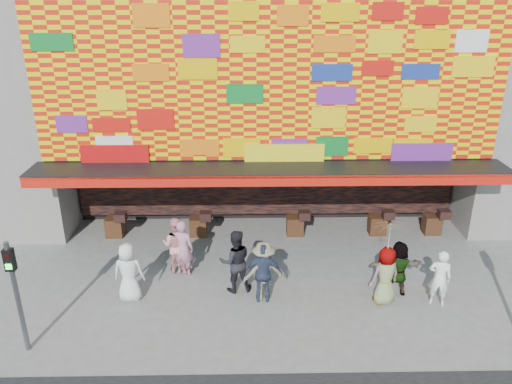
# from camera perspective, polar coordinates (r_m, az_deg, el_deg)

# --- Properties ---
(ground) EXTENTS (90.00, 90.00, 0.00)m
(ground) POSITION_cam_1_polar(r_m,az_deg,el_deg) (14.30, 2.06, -13.33)
(ground) COLOR slate
(ground) RESTS_ON ground
(shop_building) EXTENTS (15.20, 9.40, 10.00)m
(shop_building) POSITION_cam_1_polar(r_m,az_deg,el_deg) (20.03, 1.01, 13.43)
(shop_building) COLOR gray
(shop_building) RESTS_ON ground
(signal_left) EXTENTS (0.22, 0.20, 3.00)m
(signal_left) POSITION_cam_1_polar(r_m,az_deg,el_deg) (13.19, -25.85, -9.57)
(signal_left) COLOR #59595B
(signal_left) RESTS_ON ground
(ped_a) EXTENTS (0.89, 0.60, 1.77)m
(ped_a) POSITION_cam_1_polar(r_m,az_deg,el_deg) (14.72, -14.36, -8.86)
(ped_a) COLOR white
(ped_a) RESTS_ON ground
(ped_b) EXTENTS (0.77, 0.61, 1.85)m
(ped_b) POSITION_cam_1_polar(r_m,az_deg,el_deg) (15.57, -8.36, -6.35)
(ped_b) COLOR #BB7992
(ped_b) RESTS_ON ground
(ped_c) EXTENTS (1.05, 0.88, 1.94)m
(ped_c) POSITION_cam_1_polar(r_m,az_deg,el_deg) (14.64, -2.37, -7.90)
(ped_c) COLOR black
(ped_c) RESTS_ON ground
(ped_d) EXTENTS (1.26, 0.86, 1.80)m
(ped_d) POSITION_cam_1_polar(r_m,az_deg,el_deg) (14.29, 0.87, -9.04)
(ped_d) COLOR gray
(ped_d) RESTS_ON ground
(ped_e) EXTENTS (1.07, 0.48, 1.80)m
(ped_e) POSITION_cam_1_polar(r_m,az_deg,el_deg) (14.19, 0.88, -9.28)
(ped_e) COLOR #343E5C
(ped_e) RESTS_ON ground
(ped_f) EXTENTS (1.58, 0.56, 1.68)m
(ped_f) POSITION_cam_1_polar(r_m,az_deg,el_deg) (15.09, 15.92, -8.39)
(ped_f) COLOR gray
(ped_f) RESTS_ON ground
(ped_g) EXTENTS (0.98, 0.79, 1.74)m
(ped_g) POSITION_cam_1_polar(r_m,az_deg,el_deg) (14.59, 14.57, -9.25)
(ped_g) COLOR gray
(ped_g) RESTS_ON ground
(ped_h) EXTENTS (0.72, 0.59, 1.70)m
(ped_h) POSITION_cam_1_polar(r_m,az_deg,el_deg) (14.97, 20.26, -9.21)
(ped_h) COLOR white
(ped_h) RESTS_ON ground
(ped_i) EXTENTS (1.02, 0.87, 1.84)m
(ped_i) POSITION_cam_1_polar(r_m,az_deg,el_deg) (15.79, -9.11, -5.99)
(ped_i) COLOR pink
(ped_i) RESTS_ON ground
(parasol) EXTENTS (1.17, 1.18, 1.77)m
(parasol) POSITION_cam_1_polar(r_m,az_deg,el_deg) (14.00, 15.06, -4.91)
(parasol) COLOR #F7DF9C
(parasol) RESTS_ON ground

